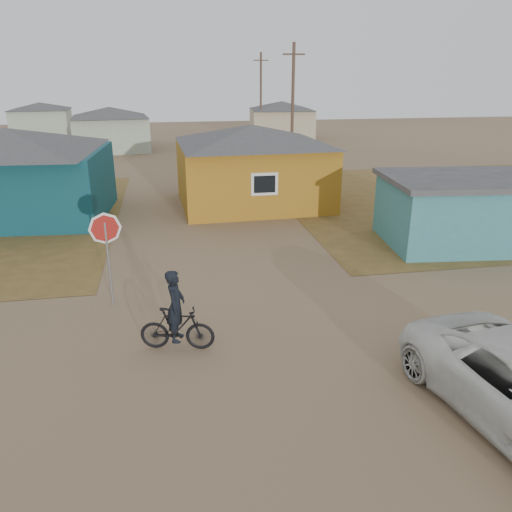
{
  "coord_description": "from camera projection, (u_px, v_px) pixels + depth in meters",
  "views": [
    {
      "loc": [
        -1.72,
        -10.16,
        6.23
      ],
      "look_at": [
        0.67,
        3.0,
        1.3
      ],
      "focal_mm": 35.0,
      "sensor_mm": 36.0,
      "label": 1
    }
  ],
  "objects": [
    {
      "name": "house_yellow",
      "position": [
        253.0,
        164.0,
        24.48
      ],
      "size": [
        7.72,
        6.76,
        3.9
      ],
      "color": "#A36C19",
      "rests_on": "ground"
    },
    {
      "name": "utility_pole_far",
      "position": [
        261.0,
        96.0,
        46.74
      ],
      "size": [
        1.4,
        0.2,
        8.0
      ],
      "color": "brown",
      "rests_on": "ground"
    },
    {
      "name": "ground",
      "position": [
        251.0,
        352.0,
        11.82
      ],
      "size": [
        120.0,
        120.0,
        0.0
      ],
      "primitive_type": "plane",
      "color": "#83684C"
    },
    {
      "name": "shed_turquoise",
      "position": [
        468.0,
        210.0,
        18.97
      ],
      "size": [
        6.71,
        4.93,
        2.6
      ],
      "color": "teal",
      "rests_on": "ground"
    },
    {
      "name": "stop_sign",
      "position": [
        106.0,
        239.0,
        13.58
      ],
      "size": [
        0.88,
        0.17,
        2.72
      ],
      "color": "gray",
      "rests_on": "ground"
    },
    {
      "name": "house_beige_east",
      "position": [
        282.0,
        119.0,
        49.79
      ],
      "size": [
        6.95,
        6.05,
        3.6
      ],
      "color": "tan",
      "rests_on": "ground"
    },
    {
      "name": "house_pale_west",
      "position": [
        111.0,
        128.0,
        41.57
      ],
      "size": [
        7.04,
        6.15,
        3.6
      ],
      "color": "#9CAB93",
      "rests_on": "ground"
    },
    {
      "name": "house_teal",
      "position": [
        11.0,
        173.0,
        22.15
      ],
      "size": [
        8.93,
        7.08,
        4.0
      ],
      "color": "#0B353E",
      "rests_on": "ground"
    },
    {
      "name": "house_pale_north",
      "position": [
        41.0,
        119.0,
        51.34
      ],
      "size": [
        6.28,
        5.81,
        3.4
      ],
      "color": "#9CAB93",
      "rests_on": "ground"
    },
    {
      "name": "grass_ne",
      "position": [
        471.0,
        199.0,
        26.18
      ],
      "size": [
        20.0,
        18.0,
        0.0
      ],
      "primitive_type": "cube",
      "color": "brown",
      "rests_on": "ground"
    },
    {
      "name": "cyclist",
      "position": [
        177.0,
        321.0,
        11.73
      ],
      "size": [
        1.85,
        0.89,
        2.01
      ],
      "color": "black",
      "rests_on": "ground"
    },
    {
      "name": "utility_pole_near",
      "position": [
        293.0,
        108.0,
        31.8
      ],
      "size": [
        1.4,
        0.2,
        8.0
      ],
      "color": "brown",
      "rests_on": "ground"
    }
  ]
}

